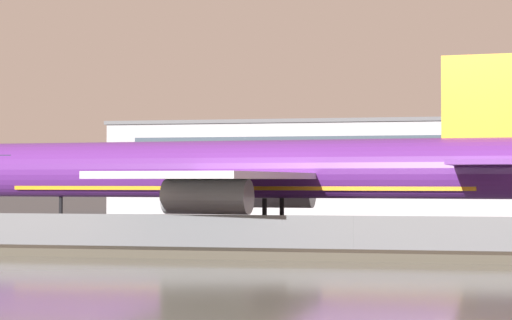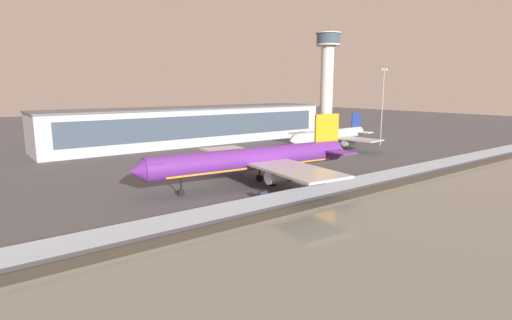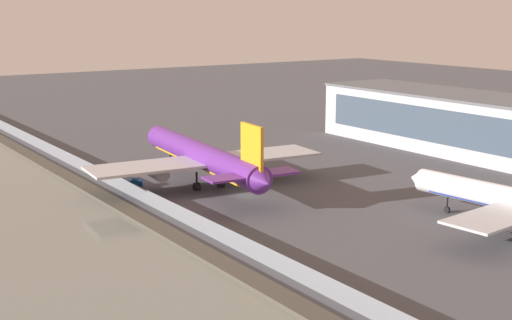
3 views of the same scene
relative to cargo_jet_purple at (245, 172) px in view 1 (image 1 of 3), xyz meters
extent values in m
plane|color=#4C4C51|center=(9.90, 2.37, -5.23)|extent=(500.00, 500.00, 0.00)
cube|color=#474238|center=(9.90, -18.13, -4.98)|extent=(320.00, 3.00, 0.50)
cube|color=slate|center=(9.90, -13.63, -4.05)|extent=(280.00, 0.08, 2.36)
cylinder|color=slate|center=(9.90, -13.63, -4.05)|extent=(0.10, 0.10, 2.36)
cylinder|color=#602889|center=(-0.75, 0.07, 0.19)|extent=(43.59, 8.64, 4.43)
cube|color=#232D3D|center=(-20.60, 2.02, 0.75)|extent=(2.79, 3.98, 1.33)
cube|color=orange|center=(-0.75, 0.07, -1.02)|extent=(37.03, 7.13, 0.80)
cube|color=#B7BABF|center=(0.40, -10.50, -0.36)|extent=(11.53, 21.65, 0.44)
cube|color=#B7BABF|center=(2.43, 10.22, -0.36)|extent=(11.53, 21.65, 0.44)
cylinder|color=#B7BABF|center=(-0.74, -8.71, -1.80)|extent=(6.28, 3.02, 2.44)
cylinder|color=#B7BABF|center=(0.97, 8.69, -1.80)|extent=(6.28, 3.02, 2.44)
cube|color=orange|center=(18.24, -1.79, 4.62)|extent=(6.52, 1.16, 7.53)
cube|color=#602889|center=(17.87, -5.59, 0.53)|extent=(5.06, 8.02, 0.35)
cube|color=#602889|center=(18.61, 2.01, 0.53)|extent=(5.06, 8.02, 0.35)
cylinder|color=black|center=(-15.85, 1.56, -3.32)|extent=(0.31, 0.31, 2.59)
cylinder|color=black|center=(-15.85, 1.56, -4.61)|extent=(1.28, 0.61, 1.24)
cylinder|color=black|center=(2.05, -2.54, -3.32)|extent=(0.35, 0.35, 2.59)
cylinder|color=black|center=(2.05, -2.54, -4.61)|extent=(1.52, 1.13, 1.43)
cylinder|color=black|center=(2.50, 2.09, -3.32)|extent=(0.35, 0.35, 2.59)
cylinder|color=black|center=(2.50, 2.09, -4.61)|extent=(1.52, 1.13, 1.43)
cube|color=#19519E|center=(-6.34, -10.63, -4.48)|extent=(2.94, 3.58, 1.11)
cube|color=#283847|center=(-6.15, -10.28, -3.68)|extent=(1.66, 1.60, 0.50)
cylinder|color=black|center=(-6.46, -9.44, -4.88)|extent=(0.53, 0.72, 0.70)
cylinder|color=black|center=(-5.27, -10.09, -4.88)|extent=(0.53, 0.72, 0.70)
cylinder|color=black|center=(-7.42, -11.18, -4.88)|extent=(0.53, 0.72, 0.70)
cylinder|color=black|center=(-6.22, -11.83, -4.88)|extent=(0.53, 0.72, 0.70)
cube|color=#B2B2B7|center=(19.87, 63.12, 0.84)|extent=(102.23, 19.55, 12.15)
cube|color=#3D4C5B|center=(19.87, 53.27, 1.45)|extent=(94.06, 0.16, 7.29)
cube|color=#5B5E63|center=(19.87, 63.12, 7.17)|extent=(102.83, 20.15, 0.50)
camera|label=1|loc=(16.77, -75.16, -0.69)|focal=70.00mm
camera|label=2|loc=(-47.26, -62.50, 14.08)|focal=28.00mm
camera|label=3|loc=(107.14, -60.64, 25.42)|focal=50.00mm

